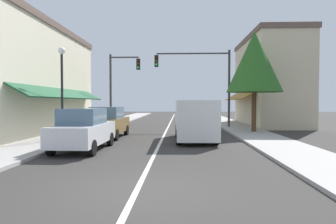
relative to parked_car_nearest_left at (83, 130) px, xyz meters
The scene contains 13 objects.
ground_plane 12.78m from the parked_car_nearest_left, 76.02° to the left, with size 80.00×80.00×0.00m, color #33302D.
sidewalk_left 12.63m from the parked_car_nearest_left, 101.07° to the left, with size 2.60×56.00×0.12m, color #A39E99.
sidewalk_right 15.08m from the parked_car_nearest_left, 55.25° to the left, with size 2.60×56.00×0.12m, color #A39E99.
lane_center_stripe 12.78m from the parked_car_nearest_left, 76.02° to the left, with size 0.14×52.00×0.01m, color silver.
storefront_left_block 9.04m from the parked_car_nearest_left, 132.56° to the left, with size 5.58×14.20×7.03m.
storefront_right_block 18.91m from the parked_car_nearest_left, 50.33° to the left, with size 5.39×10.20×7.74m.
parked_car_nearest_left is the anchor object (origin of this frame).
parked_car_second_left 4.54m from the parked_car_nearest_left, 91.04° to the left, with size 1.85×4.14×1.77m.
van_in_lane 5.91m from the parked_car_nearest_left, 34.93° to the left, with size 2.10×5.23×2.12m.
traffic_signal_mast_arm 12.90m from the parked_car_nearest_left, 61.82° to the left, with size 5.90×0.50×6.09m.
traffic_signal_left_corner 12.54m from the parked_car_nearest_left, 94.41° to the left, with size 2.59×0.50×6.00m.
street_lamp_left_near 4.01m from the parked_car_nearest_left, 126.88° to the left, with size 0.36×0.36×4.82m.
tree_right_near 12.11m from the parked_car_nearest_left, 39.36° to the left, with size 3.60×3.60×6.65m.
Camera 1 is at (1.00, -6.68, 2.02)m, focal length 31.76 mm.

